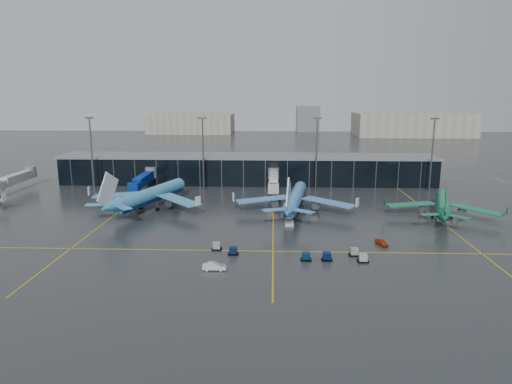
{
  "coord_description": "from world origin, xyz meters",
  "views": [
    {
      "loc": [
        9.94,
        -109.63,
        33.98
      ],
      "look_at": [
        5.0,
        18.0,
        6.0
      ],
      "focal_mm": 32.0,
      "sensor_mm": 36.0,
      "label": 1
    }
  ],
  "objects_px": {
    "airliner_arkefly": "(152,186)",
    "airliner_aer_lingus": "(443,197)",
    "service_van_red": "(382,242)",
    "baggage_carts": "(299,254)",
    "mobile_airstair": "(289,222)",
    "service_van_white": "(214,266)",
    "airliner_klm_near": "(296,190)"
  },
  "relations": [
    {
      "from": "airliner_arkefly",
      "to": "service_van_white",
      "type": "height_order",
      "value": "airliner_arkefly"
    },
    {
      "from": "mobile_airstair",
      "to": "service_van_red",
      "type": "xyz_separation_m",
      "value": [
        20.46,
        -15.33,
        -0.11
      ]
    },
    {
      "from": "airliner_klm_near",
      "to": "baggage_carts",
      "type": "xyz_separation_m",
      "value": [
        -1.02,
        -37.93,
        -5.59
      ]
    },
    {
      "from": "airliner_arkefly",
      "to": "mobile_airstair",
      "type": "height_order",
      "value": "airliner_arkefly"
    },
    {
      "from": "service_van_red",
      "to": "baggage_carts",
      "type": "bearing_deg",
      "value": -175.86
    },
    {
      "from": "baggage_carts",
      "to": "service_van_red",
      "type": "bearing_deg",
      "value": 23.59
    },
    {
      "from": "airliner_klm_near",
      "to": "mobile_airstair",
      "type": "xyz_separation_m",
      "value": [
        -2.26,
        -14.21,
        -5.58
      ]
    },
    {
      "from": "service_van_red",
      "to": "service_van_white",
      "type": "xyz_separation_m",
      "value": [
        -36.11,
        -16.18,
        0.11
      ]
    },
    {
      "from": "service_van_white",
      "to": "airliner_arkefly",
      "type": "bearing_deg",
      "value": 26.56
    },
    {
      "from": "baggage_carts",
      "to": "service_van_red",
      "type": "distance_m",
      "value": 20.97
    },
    {
      "from": "airliner_klm_near",
      "to": "service_van_red",
      "type": "relative_size",
      "value": 10.69
    },
    {
      "from": "airliner_arkefly",
      "to": "service_van_red",
      "type": "relative_size",
      "value": 11.3
    },
    {
      "from": "airliner_klm_near",
      "to": "service_van_red",
      "type": "xyz_separation_m",
      "value": [
        18.2,
        -29.54,
        -5.69
      ]
    },
    {
      "from": "airliner_aer_lingus",
      "to": "baggage_carts",
      "type": "distance_m",
      "value": 53.85
    },
    {
      "from": "airliner_arkefly",
      "to": "baggage_carts",
      "type": "relative_size",
      "value": 1.32
    },
    {
      "from": "baggage_carts",
      "to": "service_van_white",
      "type": "distance_m",
      "value": 18.6
    },
    {
      "from": "airliner_arkefly",
      "to": "airliner_klm_near",
      "type": "xyz_separation_m",
      "value": [
        42.66,
        -2.05,
        -0.36
      ]
    },
    {
      "from": "baggage_carts",
      "to": "mobile_airstair",
      "type": "height_order",
      "value": "mobile_airstair"
    },
    {
      "from": "baggage_carts",
      "to": "service_van_white",
      "type": "xyz_separation_m",
      "value": [
        -16.89,
        -7.78,
        0.01
      ]
    },
    {
      "from": "service_van_white",
      "to": "mobile_airstair",
      "type": "bearing_deg",
      "value": -27.25
    },
    {
      "from": "baggage_carts",
      "to": "service_van_white",
      "type": "height_order",
      "value": "baggage_carts"
    },
    {
      "from": "airliner_klm_near",
      "to": "service_van_red",
      "type": "bearing_deg",
      "value": -49.89
    },
    {
      "from": "airliner_arkefly",
      "to": "service_van_white",
      "type": "bearing_deg",
      "value": -44.23
    },
    {
      "from": "baggage_carts",
      "to": "service_van_red",
      "type": "relative_size",
      "value": 8.54
    },
    {
      "from": "airliner_klm_near",
      "to": "airliner_aer_lingus",
      "type": "relative_size",
      "value": 1.14
    },
    {
      "from": "service_van_white",
      "to": "service_van_red",
      "type": "bearing_deg",
      "value": -66.7
    },
    {
      "from": "mobile_airstair",
      "to": "airliner_klm_near",
      "type": "bearing_deg",
      "value": 81.47
    },
    {
      "from": "mobile_airstair",
      "to": "airliner_arkefly",
      "type": "bearing_deg",
      "value": 158.57
    },
    {
      "from": "airliner_arkefly",
      "to": "airliner_klm_near",
      "type": "relative_size",
      "value": 1.06
    },
    {
      "from": "baggage_carts",
      "to": "airliner_arkefly",
      "type": "bearing_deg",
      "value": 136.16
    },
    {
      "from": "baggage_carts",
      "to": "mobile_airstair",
      "type": "bearing_deg",
      "value": 92.98
    },
    {
      "from": "airliner_arkefly",
      "to": "airliner_aer_lingus",
      "type": "bearing_deg",
      "value": 14.11
    }
  ]
}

